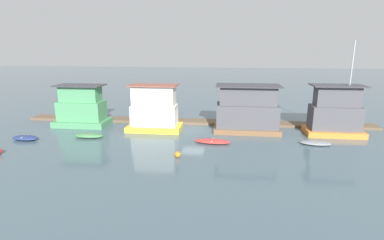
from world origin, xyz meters
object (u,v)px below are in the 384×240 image
houseboat_green (82,108)px  dinghy_navy (25,138)px  houseboat_orange (335,114)px  mooring_post_centre (94,114)px  dinghy_red (212,141)px  houseboat_yellow (154,110)px  buoy_orange (178,154)px  mooring_post_far_right (75,116)px  dinghy_grey (315,143)px  dinghy_green (89,136)px  houseboat_brown (247,111)px

houseboat_green → dinghy_navy: 7.22m
dinghy_navy → houseboat_orange: bearing=10.3°
mooring_post_centre → dinghy_red: bearing=-23.1°
houseboat_yellow → dinghy_navy: houseboat_yellow is taller
buoy_orange → mooring_post_far_right: bearing=144.3°
dinghy_red → dinghy_grey: size_ratio=1.20×
houseboat_green → mooring_post_centre: 1.87m
houseboat_yellow → buoy_orange: size_ratio=11.51×
houseboat_yellow → dinghy_grey: bearing=-11.5°
dinghy_green → dinghy_red: dinghy_green is taller
dinghy_navy → dinghy_red: bearing=3.8°
dinghy_navy → buoy_orange: (16.02, -2.92, 0.02)m
houseboat_orange → dinghy_red: size_ratio=2.71×
houseboat_green → mooring_post_far_right: (-1.69, 1.34, -1.31)m
houseboat_yellow → mooring_post_far_right: (-10.73, 2.33, -1.54)m
houseboat_green → houseboat_yellow: bearing=-6.3°
dinghy_red → buoy_orange: size_ratio=6.91×
dinghy_green → dinghy_red: (12.80, -0.27, -0.04)m
dinghy_grey → mooring_post_centre: mooring_post_centre is taller
mooring_post_centre → dinghy_green: bearing=-70.6°
dinghy_grey → mooring_post_far_right: 27.92m
houseboat_orange → dinghy_grey: houseboat_orange is taller
houseboat_yellow → houseboat_brown: (10.25, 0.54, 0.07)m
houseboat_green → mooring_post_far_right: size_ratio=4.14×
houseboat_green → houseboat_brown: houseboat_brown is taller
houseboat_orange → buoy_orange: size_ratio=18.74×
houseboat_brown → mooring_post_centre: bearing=174.5°
dinghy_green → mooring_post_far_right: mooring_post_far_right is taller
mooring_post_centre → houseboat_orange: bearing=-4.0°
dinghy_red → mooring_post_far_right: size_ratio=2.42×
houseboat_yellow → dinghy_grey: (16.59, -3.37, -2.11)m
houseboat_orange → dinghy_navy: 32.04m
houseboat_yellow → houseboat_orange: (19.40, 0.40, -0.01)m
mooring_post_far_right → houseboat_orange: bearing=-3.7°
houseboat_green → dinghy_navy: size_ratio=2.21×
houseboat_yellow → buoy_orange: houseboat_yellow is taller
houseboat_green → dinghy_red: houseboat_green is taller
mooring_post_far_right → houseboat_yellow: bearing=-12.3°
houseboat_orange → mooring_post_far_right: bearing=176.3°
houseboat_brown → dinghy_grey: size_ratio=2.36×
houseboat_orange → mooring_post_centre: houseboat_orange is taller
dinghy_navy → mooring_post_centre: size_ratio=1.36×
houseboat_green → houseboat_yellow: (9.04, -0.99, 0.23)m
houseboat_brown → mooring_post_far_right: houseboat_brown is taller
houseboat_yellow → dinghy_red: size_ratio=1.67×
dinghy_navy → dinghy_green: (5.98, 1.53, -0.02)m
mooring_post_far_right → mooring_post_centre: 2.52m
dinghy_navy → houseboat_yellow: bearing=23.7°
dinghy_grey → houseboat_green: bearing=170.3°
houseboat_green → houseboat_brown: bearing=-1.3°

